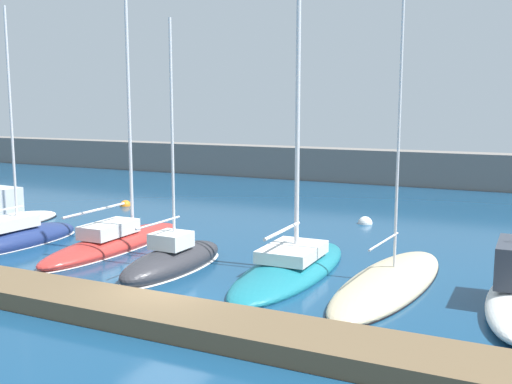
{
  "coord_description": "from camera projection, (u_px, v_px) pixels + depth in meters",
  "views": [
    {
      "loc": [
        10.61,
        -15.31,
        6.42
      ],
      "look_at": [
        1.21,
        4.21,
        3.19
      ],
      "focal_mm": 41.85,
      "sensor_mm": 36.0,
      "label": 1
    }
  ],
  "objects": [
    {
      "name": "breakwater_seawall",
      "position": [
        394.0,
        167.0,
        47.58
      ],
      "size": [
        108.0,
        2.24,
        2.71
      ],
      "primitive_type": "cube",
      "color": "slate",
      "rests_on": "ground_plane"
    },
    {
      "name": "sailboat_red_third",
      "position": [
        114.0,
        239.0,
        26.64
      ],
      "size": [
        2.35,
        9.25,
        19.73
      ],
      "rotation": [
        0.0,
        0.0,
        1.58
      ],
      "color": "#B72D28",
      "rests_on": "ground_plane"
    },
    {
      "name": "dock_pier",
      "position": [
        137.0,
        311.0,
        17.78
      ],
      "size": [
        33.75,
        2.25,
        0.57
      ],
      "primitive_type": "cube",
      "color": "brown",
      "rests_on": "ground_plane"
    },
    {
      "name": "ground_plane",
      "position": [
        165.0,
        305.0,
        19.15
      ],
      "size": [
        120.0,
        120.0,
        0.0
      ],
      "primitive_type": "plane",
      "color": "navy"
    },
    {
      "name": "mooring_buoy_orange",
      "position": [
        126.0,
        206.0,
        37.64
      ],
      "size": [
        0.72,
        0.72,
        0.72
      ],
      "primitive_type": "sphere",
      "color": "orange",
      "rests_on": "ground_plane"
    },
    {
      "name": "sailboat_charcoal_fourth",
      "position": [
        173.0,
        261.0,
        23.21
      ],
      "size": [
        2.15,
        6.13,
        9.88
      ],
      "rotation": [
        0.0,
        0.0,
        1.55
      ],
      "color": "#2D2D33",
      "rests_on": "ground_plane"
    },
    {
      "name": "mooring_buoy_white",
      "position": [
        365.0,
        224.0,
        32.08
      ],
      "size": [
        0.78,
        0.78,
        0.78
      ],
      "primitive_type": "sphere",
      "color": "white",
      "rests_on": "ground_plane"
    },
    {
      "name": "sailboat_sand_sixth",
      "position": [
        389.0,
        282.0,
        21.14
      ],
      "size": [
        3.36,
        9.76,
        17.12
      ],
      "rotation": [
        0.0,
        0.0,
        1.49
      ],
      "color": "beige",
      "rests_on": "ground_plane"
    },
    {
      "name": "sailboat_navy_second",
      "position": [
        14.0,
        239.0,
        27.13
      ],
      "size": [
        2.67,
        7.1,
        11.02
      ],
      "rotation": [
        0.0,
        0.0,
        1.5
      ],
      "color": "navy",
      "rests_on": "ground_plane"
    },
    {
      "name": "sailboat_teal_fifth",
      "position": [
        291.0,
        264.0,
        22.75
      ],
      "size": [
        2.91,
        9.3,
        19.25
      ],
      "rotation": [
        0.0,
        0.0,
        1.58
      ],
      "color": "#19707F",
      "rests_on": "ground_plane"
    }
  ]
}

